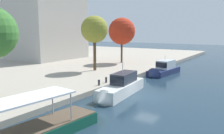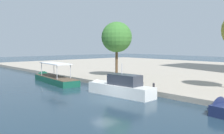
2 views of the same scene
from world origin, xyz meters
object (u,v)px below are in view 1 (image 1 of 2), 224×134
(mooring_bollard_0, at_px, (99,82))
(tree_1, at_px, (94,29))
(motor_yacht_1, at_px, (120,89))
(mooring_bollard_1, at_px, (106,80))
(motor_yacht_2, at_px, (163,71))
(tree_0, at_px, (122,31))

(mooring_bollard_0, distance_m, tree_1, 13.37)
(motor_yacht_1, relative_size, mooring_bollard_0, 13.12)
(motor_yacht_1, xyz_separation_m, mooring_bollard_1, (2.46, 3.64, 0.28))
(mooring_bollard_0, bearing_deg, motor_yacht_2, -11.50)
(tree_1, bearing_deg, mooring_bollard_1, -134.45)
(tree_0, bearing_deg, motor_yacht_1, -149.84)
(mooring_bollard_0, xyz_separation_m, mooring_bollard_1, (1.75, 0.09, 0.02))
(motor_yacht_2, height_order, tree_1, tree_1)
(tree_0, xyz_separation_m, tree_1, (-11.25, -1.18, 0.22))
(motor_yacht_1, bearing_deg, tree_0, -155.19)
(motor_yacht_2, xyz_separation_m, tree_0, (5.71, 11.53, 6.83))
(motor_yacht_1, distance_m, tree_1, 16.15)
(motor_yacht_1, bearing_deg, mooring_bollard_0, -106.65)
(tree_0, distance_m, tree_1, 11.32)
(motor_yacht_1, xyz_separation_m, motor_yacht_2, (15.17, 0.60, -0.11))
(motor_yacht_1, height_order, tree_1, tree_1)
(mooring_bollard_1, bearing_deg, tree_0, 24.75)
(motor_yacht_2, relative_size, mooring_bollard_0, 12.33)
(motor_yacht_2, bearing_deg, motor_yacht_1, 6.89)
(mooring_bollard_0, height_order, tree_0, tree_0)
(motor_yacht_1, bearing_deg, mooring_bollard_1, -129.38)
(mooring_bollard_1, bearing_deg, motor_yacht_2, -13.41)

